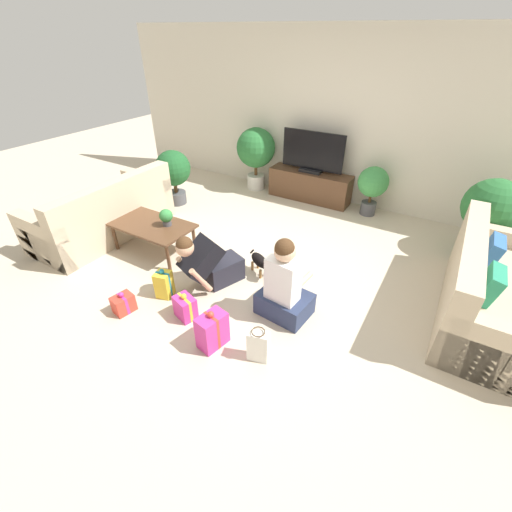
% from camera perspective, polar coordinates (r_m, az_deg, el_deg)
% --- Properties ---
extents(ground_plane, '(16.00, 16.00, 0.00)m').
position_cam_1_polar(ground_plane, '(4.20, 0.33, -3.01)').
color(ground_plane, beige).
extents(wall_back, '(8.40, 0.06, 2.60)m').
position_cam_1_polar(wall_back, '(5.92, 14.40, 20.93)').
color(wall_back, beige).
rests_on(wall_back, ground_plane).
extents(sofa_left, '(0.92, 1.93, 0.86)m').
position_cam_1_polar(sofa_left, '(5.35, -23.89, 6.28)').
color(sofa_left, '#C6B293').
rests_on(sofa_left, ground_plane).
extents(sofa_right, '(0.92, 1.93, 0.86)m').
position_cam_1_polar(sofa_right, '(4.18, 34.63, -5.19)').
color(sofa_right, '#C6B293').
rests_on(sofa_right, ground_plane).
extents(coffee_table, '(1.07, 0.61, 0.40)m').
position_cam_1_polar(coffee_table, '(4.67, -16.94, 4.69)').
color(coffee_table, brown).
rests_on(coffee_table, ground_plane).
extents(tv_console, '(1.40, 0.39, 0.49)m').
position_cam_1_polar(tv_console, '(6.10, 8.92, 11.50)').
color(tv_console, brown).
rests_on(tv_console, ground_plane).
extents(tv, '(1.06, 0.20, 0.66)m').
position_cam_1_polar(tv, '(5.92, 9.39, 16.36)').
color(tv, black).
rests_on(tv, tv_console).
extents(potted_plant_back_right, '(0.47, 0.47, 0.78)m').
position_cam_1_polar(potted_plant_back_right, '(5.69, 18.87, 11.18)').
color(potted_plant_back_right, '#4C4C51').
rests_on(potted_plant_back_right, ground_plane).
extents(potted_plant_back_left, '(0.68, 0.68, 1.10)m').
position_cam_1_polar(potted_plant_back_left, '(6.35, -0.02, 17.17)').
color(potted_plant_back_left, beige).
rests_on(potted_plant_back_left, ground_plane).
extents(potted_plant_corner_left, '(0.57, 0.57, 0.90)m').
position_cam_1_polar(potted_plant_corner_left, '(5.92, -13.62, 13.57)').
color(potted_plant_corner_left, '#4C4C51').
rests_on(potted_plant_corner_left, ground_plane).
extents(potted_plant_corner_right, '(0.69, 0.69, 1.03)m').
position_cam_1_polar(potted_plant_corner_right, '(5.17, 34.58, 6.48)').
color(potted_plant_corner_right, '#336B84').
rests_on(potted_plant_corner_right, ground_plane).
extents(person_kneeling, '(0.55, 0.79, 0.75)m').
position_cam_1_polar(person_kneeling, '(3.87, -7.91, -1.07)').
color(person_kneeling, '#23232D').
rests_on(person_kneeling, ground_plane).
extents(person_sitting, '(0.56, 0.51, 0.93)m').
position_cam_1_polar(person_sitting, '(3.45, 4.73, -5.32)').
color(person_sitting, '#283351').
rests_on(person_sitting, ground_plane).
extents(dog, '(0.42, 0.28, 0.28)m').
position_cam_1_polar(dog, '(4.08, 0.85, -0.99)').
color(dog, black).
rests_on(dog, ground_plane).
extents(gift_box_a, '(0.26, 0.22, 0.30)m').
position_cam_1_polar(gift_box_a, '(3.62, -11.71, -8.36)').
color(gift_box_a, '#CC3389').
rests_on(gift_box_a, ground_plane).
extents(gift_box_b, '(0.23, 0.31, 0.41)m').
position_cam_1_polar(gift_box_b, '(3.27, -7.31, -12.19)').
color(gift_box_b, '#CC3389').
rests_on(gift_box_b, ground_plane).
extents(gift_box_c, '(0.20, 0.24, 0.25)m').
position_cam_1_polar(gift_box_c, '(3.89, -21.22, -7.39)').
color(gift_box_c, red).
rests_on(gift_box_c, ground_plane).
extents(gift_box_d, '(0.20, 0.20, 0.36)m').
position_cam_1_polar(gift_box_d, '(3.93, -15.09, -4.54)').
color(gift_box_d, yellow).
rests_on(gift_box_d, ground_plane).
extents(gift_bag_a, '(0.21, 0.15, 0.34)m').
position_cam_1_polar(gift_bag_a, '(3.14, 0.37, -14.71)').
color(gift_bag_a, white).
rests_on(gift_bag_a, ground_plane).
extents(tabletop_plant, '(0.17, 0.17, 0.22)m').
position_cam_1_polar(tabletop_plant, '(4.51, -14.75, 6.35)').
color(tabletop_plant, '#4C4C51').
rests_on(tabletop_plant, coffee_table).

